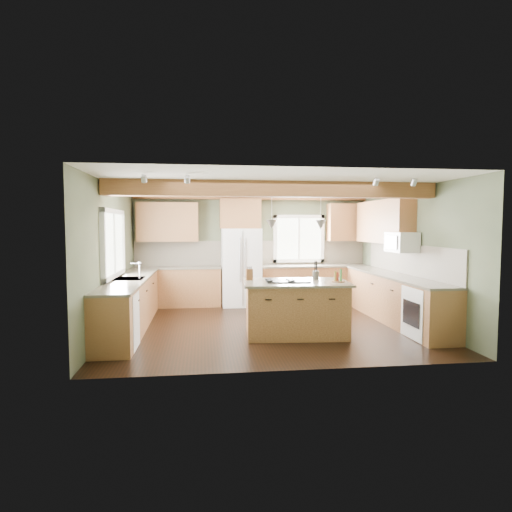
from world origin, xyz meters
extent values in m
plane|color=black|center=(0.00, 0.00, 0.00)|extent=(5.60, 5.60, 0.00)
plane|color=silver|center=(0.00, 0.00, 2.60)|extent=(5.60, 5.60, 0.00)
plane|color=#424B35|center=(0.00, 2.50, 1.30)|extent=(5.60, 0.00, 5.60)
plane|color=#424B35|center=(-2.80, 0.00, 1.30)|extent=(0.00, 5.00, 5.00)
plane|color=#424B35|center=(2.80, 0.00, 1.30)|extent=(0.00, 5.00, 5.00)
cube|color=brown|center=(0.00, -0.73, 2.47)|extent=(5.55, 0.26, 0.26)
cube|color=brown|center=(0.00, 2.40, 2.54)|extent=(5.55, 0.20, 0.10)
cube|color=brown|center=(0.00, 2.48, 1.21)|extent=(5.58, 0.03, 0.58)
cube|color=brown|center=(2.78, 0.05, 1.21)|extent=(0.03, 3.70, 0.58)
cube|color=brown|center=(-1.79, 2.20, 0.44)|extent=(2.02, 0.60, 0.88)
cube|color=#443C32|center=(-1.79, 2.20, 0.90)|extent=(2.06, 0.64, 0.04)
cube|color=brown|center=(1.49, 2.20, 0.44)|extent=(2.62, 0.60, 0.88)
cube|color=#443C32|center=(1.49, 2.20, 0.90)|extent=(2.66, 0.64, 0.04)
cube|color=brown|center=(-2.50, 0.05, 0.44)|extent=(0.60, 3.70, 0.88)
cube|color=#443C32|center=(-2.50, 0.05, 0.90)|extent=(0.64, 3.74, 0.04)
cube|color=brown|center=(2.50, 0.05, 0.44)|extent=(0.60, 3.70, 0.88)
cube|color=#443C32|center=(2.50, 0.05, 0.90)|extent=(0.64, 3.74, 0.04)
cube|color=brown|center=(-1.99, 2.33, 1.95)|extent=(1.40, 0.35, 0.90)
cube|color=brown|center=(-0.30, 2.33, 2.15)|extent=(0.96, 0.35, 0.70)
cube|color=brown|center=(2.62, 0.90, 1.95)|extent=(0.35, 2.20, 0.90)
cube|color=brown|center=(2.30, 2.33, 1.95)|extent=(0.90, 0.35, 0.90)
cube|color=white|center=(-2.78, 0.05, 1.55)|extent=(0.04, 1.60, 1.05)
cube|color=white|center=(1.15, 2.48, 1.55)|extent=(1.10, 0.04, 1.00)
cube|color=#262628|center=(-2.50, 0.05, 0.91)|extent=(0.50, 0.65, 0.03)
cylinder|color=#B2B2B7|center=(-2.32, 0.05, 1.05)|extent=(0.02, 0.02, 0.28)
cube|color=white|center=(-2.49, -1.25, 0.43)|extent=(0.60, 0.60, 0.84)
cube|color=white|center=(2.49, -1.25, 0.43)|extent=(0.60, 0.72, 0.84)
cube|color=white|center=(2.58, -0.05, 1.55)|extent=(0.40, 0.70, 0.38)
cone|color=#B2B2B7|center=(-0.04, -0.70, 1.88)|extent=(0.18, 0.18, 0.16)
cone|color=#B2B2B7|center=(0.79, -0.76, 1.88)|extent=(0.18, 0.18, 0.16)
cube|color=white|center=(-0.30, 2.12, 0.90)|extent=(0.90, 0.74, 1.80)
cube|color=brown|center=(0.37, -0.73, 0.44)|extent=(1.73, 1.13, 0.88)
cube|color=#443C32|center=(0.37, -0.73, 0.90)|extent=(1.84, 1.25, 0.04)
cube|color=black|center=(0.24, -0.72, 0.93)|extent=(0.75, 0.53, 0.02)
cube|color=brown|center=(-0.39, -0.45, 1.02)|extent=(0.12, 0.09, 0.19)
cylinder|color=#453A37|center=(0.78, -0.51, 0.99)|extent=(0.12, 0.12, 0.15)
camera|label=1|loc=(-1.19, -7.79, 1.86)|focal=30.00mm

